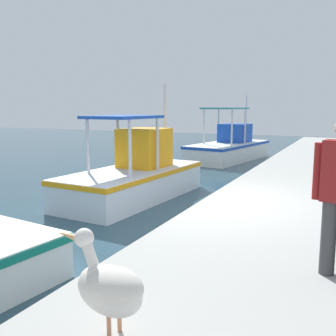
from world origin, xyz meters
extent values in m
cube|color=white|center=(2.31, 2.97, 0.43)|extent=(5.03, 2.30, 0.86)
cube|color=orange|center=(2.31, 2.97, 0.78)|extent=(5.07, 2.35, 0.12)
cube|color=orange|center=(2.92, 2.92, 1.42)|extent=(1.46, 1.26, 1.13)
cylinder|color=silver|center=(1.16, 2.37, 1.58)|extent=(0.08, 0.08, 1.45)
cylinder|color=silver|center=(1.26, 3.73, 1.58)|extent=(0.08, 0.08, 1.45)
cylinder|color=silver|center=(2.48, 2.27, 1.58)|extent=(0.08, 0.08, 1.45)
cylinder|color=silver|center=(2.58, 3.63, 1.58)|extent=(0.08, 0.08, 1.45)
cube|color=#1E4CB2|center=(1.87, 3.00, 2.34)|extent=(2.09, 1.57, 0.08)
cylinder|color=silver|center=(4.14, 2.83, 2.10)|extent=(0.10, 0.10, 2.48)
torus|color=orange|center=(2.92, 3.57, 1.42)|extent=(0.55, 0.14, 0.54)
cube|color=white|center=(11.51, 2.86, 0.43)|extent=(5.75, 2.97, 0.86)
cube|color=#1947B7|center=(11.51, 2.86, 0.78)|extent=(5.80, 3.02, 0.12)
cube|color=#1947B7|center=(12.19, 2.74, 1.32)|extent=(1.72, 1.49, 0.92)
cylinder|color=silver|center=(10.18, 2.34, 1.69)|extent=(0.08, 0.08, 1.66)
cylinder|color=silver|center=(10.42, 3.78, 1.69)|extent=(0.08, 0.08, 1.66)
cylinder|color=silver|center=(11.64, 2.09, 1.69)|extent=(0.08, 0.08, 1.66)
cylinder|color=silver|center=(11.88, 3.54, 1.69)|extent=(0.08, 0.08, 1.66)
cube|color=teal|center=(11.03, 2.94, 2.55)|extent=(2.44, 1.88, 0.08)
cylinder|color=silver|center=(13.54, 2.51, 2.07)|extent=(0.10, 0.10, 2.42)
torus|color=orange|center=(12.19, 3.43, 1.32)|extent=(0.55, 0.19, 0.54)
cylinder|color=tan|center=(-4.61, -0.95, 0.91)|extent=(0.04, 0.04, 0.22)
cylinder|color=tan|center=(-4.73, -0.93, 0.91)|extent=(0.04, 0.04, 0.22)
ellipsoid|color=white|center=(-4.66, -0.89, 1.16)|extent=(0.43, 0.69, 0.40)
ellipsoid|color=silver|center=(-4.67, -0.94, 1.22)|extent=(0.46, 0.60, 0.28)
cylinder|color=white|center=(-4.63, -0.70, 1.38)|extent=(0.12, 0.20, 0.27)
sphere|color=white|center=(-4.61, -0.62, 1.54)|extent=(0.19, 0.19, 0.16)
cone|color=#F2B272|center=(-4.58, -0.43, 1.52)|extent=(0.13, 0.31, 0.07)
cylinder|color=#3F3F42|center=(-2.72, -2.41, 1.21)|extent=(0.16, 0.16, 0.82)
cylinder|color=maroon|center=(-2.70, -2.26, 1.92)|extent=(0.10, 0.10, 0.61)
camera|label=1|loc=(-7.06, -2.53, 2.59)|focal=41.24mm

